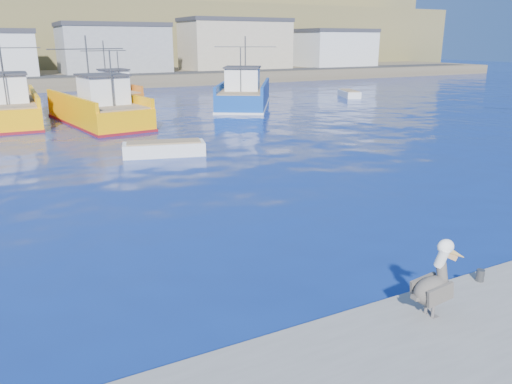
% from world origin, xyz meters
% --- Properties ---
extents(ground, '(260.00, 260.00, 0.00)m').
position_xyz_m(ground, '(0.00, 0.00, 0.00)').
color(ground, navy).
rests_on(ground, ground).
extents(dock_bollards, '(36.20, 0.20, 0.30)m').
position_xyz_m(dock_bollards, '(0.60, -3.40, 0.65)').
color(dock_bollards, '#4C4C4C').
rests_on(dock_bollards, dock).
extents(far_shore, '(200.00, 81.00, 24.00)m').
position_xyz_m(far_shore, '(0.00, 109.20, 8.98)').
color(far_shore, brown).
rests_on(far_shore, ground).
extents(trawler_yellow_a, '(5.97, 13.18, 6.74)m').
position_xyz_m(trawler_yellow_a, '(-6.02, 33.35, 1.14)').
color(trawler_yellow_a, '#FFA806').
rests_on(trawler_yellow_a, ground).
extents(trawler_yellow_b, '(6.14, 12.98, 6.67)m').
position_xyz_m(trawler_yellow_b, '(0.13, 29.29, 1.10)').
color(trawler_yellow_b, '#FFA806').
rests_on(trawler_yellow_b, ground).
extents(trawler_blue, '(10.45, 13.16, 6.69)m').
position_xyz_m(trawler_blue, '(14.92, 33.60, 1.12)').
color(trawler_blue, navy).
rests_on(trawler_blue, ground).
extents(boat_orange, '(4.91, 9.60, 6.19)m').
position_xyz_m(boat_orange, '(4.05, 42.73, 1.07)').
color(boat_orange, '#C26018').
rests_on(boat_orange, ground).
extents(skiff_mid, '(4.78, 2.67, 0.98)m').
position_xyz_m(skiff_mid, '(1.12, 16.08, 0.31)').
color(skiff_mid, silver).
rests_on(skiff_mid, ground).
extents(skiff_far, '(3.06, 4.65, 0.95)m').
position_xyz_m(skiff_far, '(29.25, 35.41, 0.31)').
color(skiff_far, silver).
rests_on(skiff_far, ground).
extents(pelican, '(1.40, 0.60, 1.73)m').
position_xyz_m(pelican, '(0.73, -3.99, 1.24)').
color(pelican, '#595451').
rests_on(pelican, dock).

